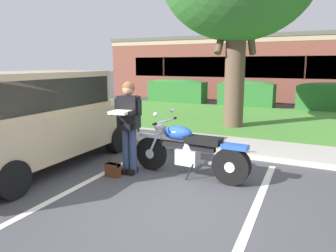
% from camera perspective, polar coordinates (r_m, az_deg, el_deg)
% --- Properties ---
extents(ground_plane, '(140.00, 140.00, 0.00)m').
position_cam_1_polar(ground_plane, '(5.07, -0.22, -12.59)').
color(ground_plane, '#424247').
extents(curb_strip, '(60.00, 0.20, 0.12)m').
position_cam_1_polar(curb_strip, '(7.48, 9.56, -4.52)').
color(curb_strip, '#ADA89E').
rests_on(curb_strip, ground).
extents(concrete_walk, '(60.00, 1.50, 0.08)m').
position_cam_1_polar(concrete_walk, '(8.27, 11.35, -3.25)').
color(concrete_walk, '#ADA89E').
rests_on(concrete_walk, ground).
extents(grass_lawn, '(60.00, 6.69, 0.06)m').
position_cam_1_polar(grass_lawn, '(12.20, 16.64, 0.94)').
color(grass_lawn, '#478433').
rests_on(grass_lawn, ground).
extents(stall_stripe_0, '(0.39, 4.40, 0.01)m').
position_cam_1_polar(stall_stripe_0, '(6.05, -12.85, -8.89)').
color(stall_stripe_0, silver).
rests_on(stall_stripe_0, ground).
extents(stall_stripe_1, '(0.39, 4.40, 0.01)m').
position_cam_1_polar(stall_stripe_1, '(4.86, 14.74, -14.01)').
color(stall_stripe_1, silver).
rests_on(stall_stripe_1, ground).
extents(motorcycle, '(2.24, 0.82, 1.18)m').
position_cam_1_polar(motorcycle, '(5.88, 4.41, -4.37)').
color(motorcycle, black).
rests_on(motorcycle, ground).
extents(rider_person, '(0.53, 0.60, 1.70)m').
position_cam_1_polar(rider_person, '(5.97, -6.90, 1.00)').
color(rider_person, black).
rests_on(rider_person, ground).
extents(handbag, '(0.28, 0.13, 0.36)m').
position_cam_1_polar(handbag, '(6.06, -9.56, -7.33)').
color(handbag, '#562D19').
rests_on(handbag, ground).
extents(parked_suv_adjacent, '(2.22, 4.93, 1.86)m').
position_cam_1_polar(parked_suv_adjacent, '(6.95, -22.04, 1.23)').
color(parked_suv_adjacent, tan).
rests_on(parked_suv_adjacent, ground).
extents(hedge_left, '(3.03, 0.90, 1.24)m').
position_cam_1_polar(hedge_left, '(17.23, 1.58, 6.21)').
color(hedge_left, '#286028').
rests_on(hedge_left, ground).
extents(hedge_center_left, '(2.57, 0.90, 1.24)m').
position_cam_1_polar(hedge_center_left, '(16.01, 13.42, 5.58)').
color(hedge_center_left, '#286028').
rests_on(hedge_center_left, ground).
extents(hedge_center_right, '(2.79, 0.90, 1.24)m').
position_cam_1_polar(hedge_center_right, '(15.56, 26.51, 4.60)').
color(hedge_center_right, '#286028').
rests_on(hedge_center_right, ground).
extents(brick_building, '(23.09, 9.16, 3.54)m').
position_cam_1_polar(brick_building, '(21.99, 23.68, 9.23)').
color(brick_building, brown).
rests_on(brick_building, ground).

